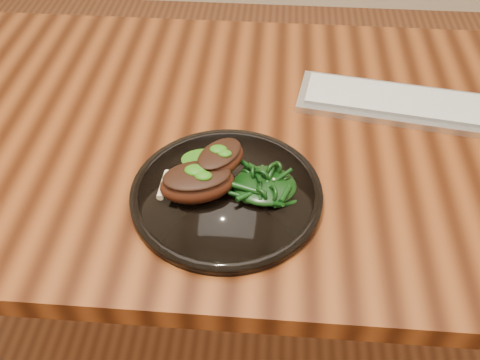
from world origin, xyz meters
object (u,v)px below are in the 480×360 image
(desk, at_px, (248,160))
(lamb_chop_front, at_px, (197,182))
(keyboard, at_px, (408,104))
(greens_heap, at_px, (265,182))
(plate, at_px, (226,194))

(desk, relative_size, lamb_chop_front, 11.87)
(desk, bearing_deg, lamb_chop_front, -109.18)
(lamb_chop_front, bearing_deg, keyboard, 36.69)
(desk, distance_m, lamb_chop_front, 0.24)
(desk, height_order, greens_heap, greens_heap)
(greens_heap, distance_m, keyboard, 0.37)
(plate, distance_m, greens_heap, 0.07)
(greens_heap, xyz_separation_m, keyboard, (0.27, 0.26, -0.03))
(plate, distance_m, lamb_chop_front, 0.06)
(desk, height_order, plate, plate)
(greens_heap, height_order, keyboard, greens_heap)
(plate, bearing_deg, lamb_chop_front, -166.24)
(desk, relative_size, plate, 5.19)
(keyboard, bearing_deg, lamb_chop_front, -143.31)
(plate, distance_m, keyboard, 0.42)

